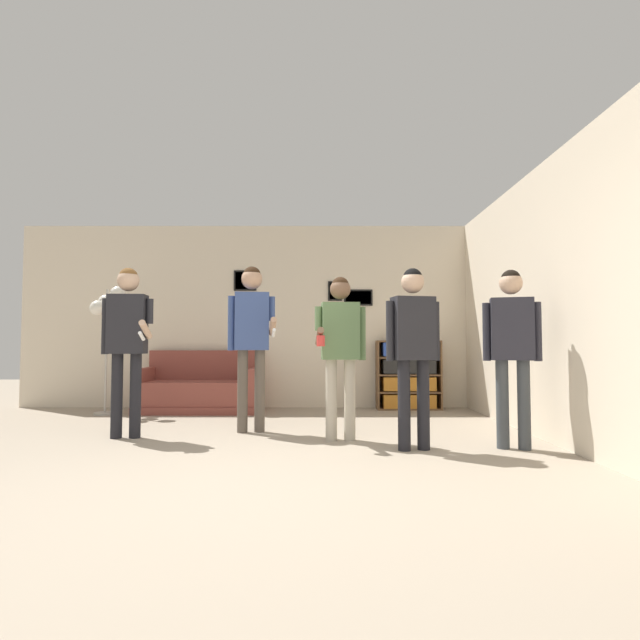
# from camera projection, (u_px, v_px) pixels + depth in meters

# --- Properties ---
(ground_plane) EXTENTS (20.00, 20.00, 0.00)m
(ground_plane) POSITION_uv_depth(u_px,v_px,m) (236.00, 488.00, 3.21)
(ground_plane) COLOR gray
(wall_back) EXTENTS (7.79, 0.08, 2.70)m
(wall_back) POSITION_uv_depth(u_px,v_px,m) (283.00, 316.00, 7.42)
(wall_back) COLOR beige
(wall_back) RESTS_ON ground_plane
(wall_right) EXTENTS (0.06, 6.51, 2.70)m
(wall_right) POSITION_uv_depth(u_px,v_px,m) (523.00, 305.00, 5.34)
(wall_right) COLOR beige
(wall_right) RESTS_ON ground_plane
(couch) EXTENTS (1.66, 0.80, 0.84)m
(couch) POSITION_uv_depth(u_px,v_px,m) (199.00, 391.00, 6.94)
(couch) COLOR brown
(couch) RESTS_ON ground_plane
(bookshelf) EXTENTS (0.91, 0.30, 0.98)m
(bookshelf) POSITION_uv_depth(u_px,v_px,m) (407.00, 375.00, 7.16)
(bookshelf) COLOR brown
(bookshelf) RESTS_ON ground_plane
(floor_lamp) EXTENTS (0.42, 0.45, 1.71)m
(floor_lamp) POSITION_uv_depth(u_px,v_px,m) (105.00, 312.00, 6.66)
(floor_lamp) COLOR #ADA89E
(floor_lamp) RESTS_ON ground_plane
(person_player_foreground_left) EXTENTS (0.52, 0.45, 1.70)m
(person_player_foreground_left) POSITION_uv_depth(u_px,v_px,m) (125.00, 332.00, 4.98)
(person_player_foreground_left) COLOR black
(person_player_foreground_left) RESTS_ON ground_plane
(person_player_foreground_center) EXTENTS (0.54, 0.45, 1.76)m
(person_player_foreground_center) POSITION_uv_depth(u_px,v_px,m) (250.00, 329.00, 5.31)
(person_player_foreground_center) COLOR brown
(person_player_foreground_center) RESTS_ON ground_plane
(person_watcher_holding_cup) EXTENTS (0.50, 0.43, 1.59)m
(person_watcher_holding_cup) POSITION_uv_depth(u_px,v_px,m) (339.00, 340.00, 4.86)
(person_watcher_holding_cup) COLOR #B7AD99
(person_watcher_holding_cup) RESTS_ON ground_plane
(person_spectator_near_bookshelf) EXTENTS (0.49, 0.27, 1.61)m
(person_spectator_near_bookshelf) POSITION_uv_depth(u_px,v_px,m) (411.00, 339.00, 4.42)
(person_spectator_near_bookshelf) COLOR black
(person_spectator_near_bookshelf) RESTS_ON ground_plane
(person_spectator_far_right) EXTENTS (0.49, 0.29, 1.60)m
(person_spectator_far_right) POSITION_uv_depth(u_px,v_px,m) (510.00, 339.00, 4.47)
(person_spectator_far_right) COLOR #3D4247
(person_spectator_far_right) RESTS_ON ground_plane
(drinking_cup) EXTENTS (0.08, 0.08, 0.12)m
(drinking_cup) POSITION_uv_depth(u_px,v_px,m) (411.00, 337.00, 7.19)
(drinking_cup) COLOR white
(drinking_cup) RESTS_ON bookshelf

